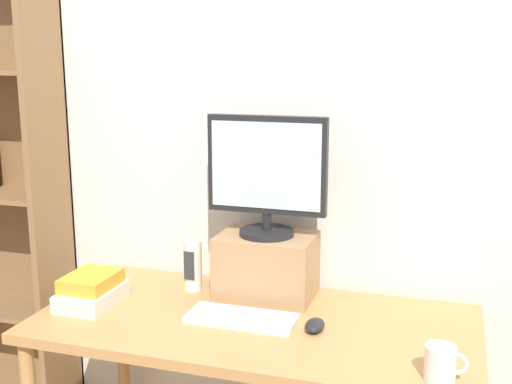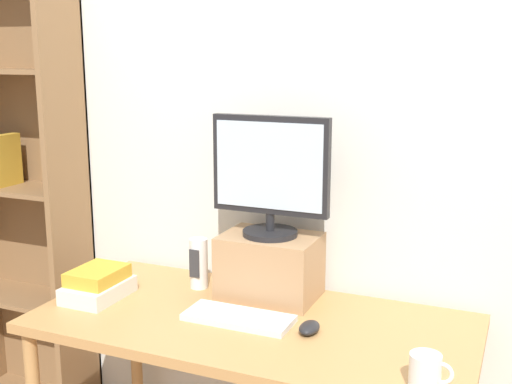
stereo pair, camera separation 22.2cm
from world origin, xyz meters
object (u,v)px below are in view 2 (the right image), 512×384
keyboard (239,317)px  coffee_mug (426,372)px  desk (252,339)px  riser_box (270,266)px  computer_monitor (270,174)px  bookshelf_unit (17,185)px  computer_mouse (309,328)px  desk_speaker (199,263)px  book_stack (98,284)px

keyboard → coffee_mug: (0.67, -0.22, 0.04)m
desk → riser_box: 0.30m
coffee_mug → computer_monitor: bearing=144.3°
coffee_mug → desk: bearing=158.4°
bookshelf_unit → computer_monitor: bearing=-3.4°
computer_mouse → coffee_mug: (0.41, -0.22, 0.03)m
desk → coffee_mug: (0.63, -0.25, 0.13)m
computer_mouse → riser_box: bearing=134.2°
bookshelf_unit → computer_monitor: bookshelf_unit is taller
bookshelf_unit → computer_monitor: size_ratio=4.68×
riser_box → desk_speaker: riser_box is taller
book_stack → desk_speaker: (0.30, 0.25, 0.05)m
riser_box → computer_mouse: size_ratio=3.44×
computer_mouse → book_stack: book_stack is taller
bookshelf_unit → desk_speaker: bookshelf_unit is taller
computer_mouse → book_stack: 0.83m
bookshelf_unit → keyboard: (1.27, -0.33, -0.30)m
bookshelf_unit → book_stack: 0.81m
computer_monitor → coffee_mug: (0.65, -0.47, -0.42)m
bookshelf_unit → riser_box: bookshelf_unit is taller
desk → desk_speaker: desk_speaker is taller
computer_mouse → coffee_mug: coffee_mug is taller
book_stack → desk_speaker: bearing=39.4°
desk → computer_mouse: bearing=-7.6°
computer_mouse → computer_monitor: bearing=134.4°
coffee_mug → bookshelf_unit: bearing=164.3°
bookshelf_unit → desk_speaker: 1.02m
computer_monitor → desk_speaker: (-0.29, -0.02, -0.37)m
riser_box → book_stack: (-0.59, -0.27, -0.07)m
computer_mouse → desk: bearing=172.4°
keyboard → computer_mouse: (0.26, 0.00, 0.01)m
keyboard → desk_speaker: size_ratio=1.90×
computer_mouse → coffee_mug: 0.47m
desk → computer_mouse: 0.24m
desk → riser_box: riser_box is taller
keyboard → bookshelf_unit: bearing=165.5°
bookshelf_unit → desk: bearing=-12.7°
desk → computer_mouse: (0.22, -0.03, 0.09)m
book_stack → desk_speaker: size_ratio=1.29×
coffee_mug → desk_speaker: bearing=154.6°
book_stack → desk_speaker: desk_speaker is taller
coffee_mug → computer_mouse: bearing=151.7°
riser_box → keyboard: (-0.01, -0.25, -0.11)m
desk → keyboard: keyboard is taller
desk_speaker → computer_monitor: bearing=4.2°
coffee_mug → book_stack: bearing=170.8°
riser_box → keyboard: size_ratio=0.95×
keyboard → riser_box: bearing=87.1°
riser_box → coffee_mug: size_ratio=2.96×
bookshelf_unit → computer_mouse: 1.59m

